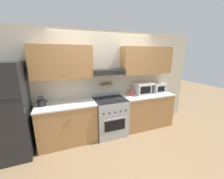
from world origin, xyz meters
name	(u,v)px	position (x,y,z in m)	size (l,w,h in m)	color
ground_plane	(114,139)	(0.00, 0.00, 0.00)	(16.00, 16.00, 0.00)	#937551
wall_back	(107,75)	(0.04, 0.56, 1.48)	(5.20, 0.46, 2.55)	beige
counter_left	(68,123)	(-1.02, 0.31, 0.46)	(1.28, 0.61, 0.92)	#AD7A47
counter_right	(146,110)	(1.09, 0.31, 0.46)	(1.43, 0.61, 0.92)	#AD7A47
stove_range	(110,116)	(0.00, 0.28, 0.47)	(0.75, 0.67, 1.00)	#ADAFB5
refrigerator	(8,112)	(-2.06, 0.24, 0.93)	(0.68, 0.73, 1.86)	#232326
tea_kettle	(41,102)	(-1.50, 0.39, 1.01)	(0.20, 0.16, 0.21)	#232326
microwave	(144,88)	(1.03, 0.41, 1.08)	(0.51, 0.36, 0.30)	white
utensil_crock	(131,92)	(0.65, 0.39, 1.00)	(0.12, 0.12, 0.30)	#B24C42
toaster_oven	(159,88)	(1.53, 0.39, 1.05)	(0.36, 0.29, 0.26)	white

